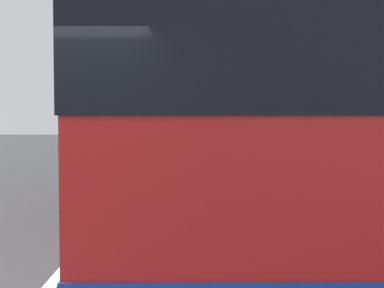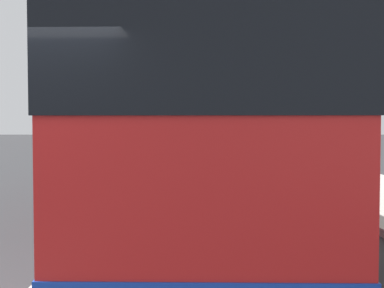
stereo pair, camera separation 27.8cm
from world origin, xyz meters
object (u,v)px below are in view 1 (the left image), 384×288
Objects in this scene: car_far_distant at (153,137)px; car_ahead_same_lane at (189,142)px; car_behind_bus at (185,138)px; car_side_street at (138,140)px; coach_bus at (203,121)px.

car_ahead_same_lane reaches higher than car_far_distant.
car_behind_bus is 12.42m from car_ahead_same_lane.
car_side_street reaches higher than car_far_distant.
car_behind_bus is at bearing 3.00° from car_ahead_same_lane.
coach_bus reaches higher than car_ahead_same_lane.
car_side_street is at bearing 129.75° from car_behind_bus.
coach_bus is 2.69× the size of car_side_street.
car_behind_bus is at bearing 34.74° from car_far_distant.
car_behind_bus is (35.68, -0.01, -1.22)m from coach_bus.
car_behind_bus is at bearing 0.87° from coach_bus.
car_ahead_same_lane reaches higher than car_behind_bus.
car_far_distant is 0.89× the size of car_ahead_same_lane.
car_far_distant is 18.14m from car_ahead_same_lane.
car_behind_bus is 1.04× the size of car_side_street.
car_behind_bus is at bearing 132.43° from car_side_street.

